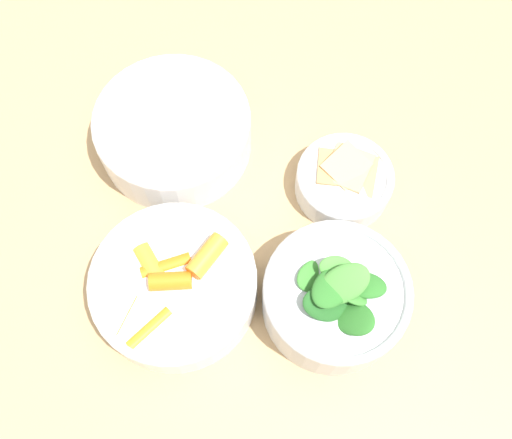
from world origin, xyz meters
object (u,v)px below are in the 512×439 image
object	(u,v)px
bowl_beans_hotdog	(174,132)
bowl_cookies	(344,179)
bowl_carrots	(174,285)
bowl_greens	(335,297)

from	to	relation	value
bowl_beans_hotdog	bowl_cookies	size ratio (longest dim) A/B	1.64
bowl_carrots	bowl_beans_hotdog	distance (m)	0.20
bowl_beans_hotdog	bowl_cookies	bearing A→B (deg)	-90.76
bowl_greens	bowl_cookies	distance (m)	0.15
bowl_greens	bowl_cookies	world-z (taller)	bowl_greens
bowl_carrots	bowl_beans_hotdog	size ratio (longest dim) A/B	0.96
bowl_carrots	bowl_cookies	bearing A→B (deg)	-39.76
bowl_greens	bowl_cookies	xyz separation A→B (m)	(0.15, 0.02, -0.02)
bowl_carrots	bowl_beans_hotdog	bearing A→B (deg)	19.09
bowl_greens	bowl_beans_hotdog	distance (m)	0.28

